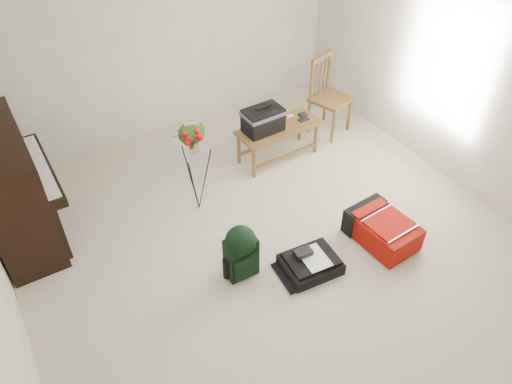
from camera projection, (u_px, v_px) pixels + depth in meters
floor at (275, 247)px, 5.33m from camera, size 5.00×5.50×0.01m
ceiling at (283, 16)px, 3.69m from camera, size 5.00×5.50×0.01m
wall_back at (159, 42)px, 6.29m from camera, size 5.00×0.04×2.50m
wall_right at (468, 83)px, 5.49m from camera, size 0.04×5.50×2.50m
piano at (12, 190)px, 5.11m from camera, size 0.71×1.50×1.25m
bench at (268, 122)px, 6.11m from camera, size 1.08×0.46×0.82m
dining_chair at (329, 96)px, 6.70m from camera, size 0.59×0.59×1.08m
red_suitcase at (379, 227)px, 5.33m from camera, size 0.53×0.75×0.31m
black_duffel at (310, 263)px, 5.04m from camera, size 0.59×0.49×0.23m
green_backpack at (241, 250)px, 4.83m from camera, size 0.32×0.30×0.62m
flower_stand at (195, 167)px, 5.42m from camera, size 0.45×0.45×1.21m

